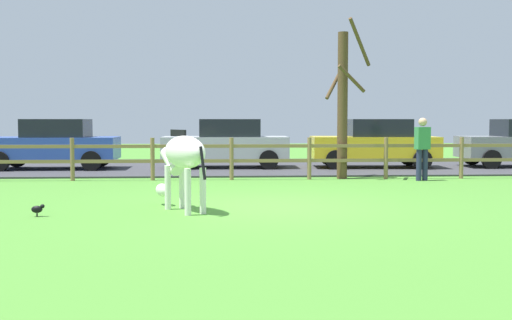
{
  "coord_description": "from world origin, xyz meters",
  "views": [
    {
      "loc": [
        -0.97,
        -11.15,
        1.58
      ],
      "look_at": [
        -0.22,
        1.26,
        0.77
      ],
      "focal_mm": 43.03,
      "sensor_mm": 36.0,
      "label": 1
    }
  ],
  "objects": [
    {
      "name": "crow_on_grass",
      "position": [
        -3.94,
        -1.01,
        0.13
      ],
      "size": [
        0.21,
        0.1,
        0.2
      ],
      "color": "black",
      "rests_on": "ground_plane"
    },
    {
      "name": "paddock_fence",
      "position": [
        -0.65,
        5.0,
        0.64
      ],
      "size": [
        20.81,
        0.11,
        1.12
      ],
      "color": "olive",
      "rests_on": "ground_plane"
    },
    {
      "name": "parked_car_silver",
      "position": [
        -0.74,
        8.62,
        0.84
      ],
      "size": [
        4.02,
        1.91,
        1.56
      ],
      "color": "#B7BABF",
      "rests_on": "parking_asphalt"
    },
    {
      "name": "parked_car_yellow",
      "position": [
        4.06,
        8.39,
        0.84
      ],
      "size": [
        4.09,
        2.07,
        1.56
      ],
      "color": "yellow",
      "rests_on": "parking_asphalt"
    },
    {
      "name": "zebra",
      "position": [
        -1.61,
        -0.52,
        0.93
      ],
      "size": [
        1.16,
        1.75,
        1.41
      ],
      "color": "white",
      "rests_on": "ground_plane"
    },
    {
      "name": "bare_tree",
      "position": [
        2.35,
        5.16,
        2.07
      ],
      "size": [
        1.25,
        1.25,
        4.2
      ],
      "color": "#513A23",
      "rests_on": "ground_plane"
    },
    {
      "name": "parked_car_blue",
      "position": [
        -6.16,
        8.36,
        0.84
      ],
      "size": [
        4.02,
        1.93,
        1.56
      ],
      "color": "#2D4CAD",
      "rests_on": "parking_asphalt"
    },
    {
      "name": "ground_plane",
      "position": [
        0.0,
        0.0,
        0.0
      ],
      "size": [
        60.0,
        60.0,
        0.0
      ],
      "primitive_type": "plane",
      "color": "#47842D"
    },
    {
      "name": "parking_asphalt",
      "position": [
        0.0,
        9.3,
        0.03
      ],
      "size": [
        28.0,
        7.4,
        0.05
      ],
      "primitive_type": "cube",
      "color": "#38383D",
      "rests_on": "ground_plane"
    },
    {
      "name": "visitor_near_fence",
      "position": [
        4.31,
        4.5,
        0.91
      ],
      "size": [
        0.4,
        0.29,
        1.64
      ],
      "color": "#232847",
      "rests_on": "ground_plane"
    }
  ]
}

